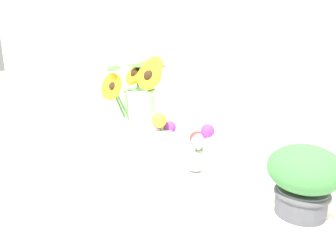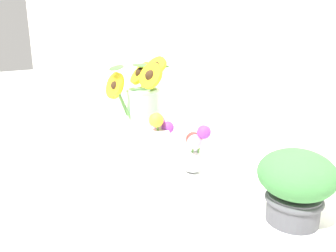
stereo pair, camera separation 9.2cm
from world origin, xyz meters
name	(u,v)px [view 1 (the left image)]	position (x,y,z in m)	size (l,w,h in m)	color
ground_plane	(144,180)	(0.00, 0.00, 0.00)	(6.00, 6.00, 0.00)	white
serving_tray	(168,164)	(0.00, 0.11, 0.01)	(0.51, 0.51, 0.02)	white
mason_jar_sunflowers	(140,111)	(-0.11, 0.10, 0.15)	(0.20, 0.21, 0.29)	#99CC9E
vase_small_center	(162,141)	(0.02, 0.05, 0.10)	(0.07, 0.07, 0.16)	white
vase_bulb_right	(198,151)	(0.11, 0.09, 0.08)	(0.08, 0.06, 0.13)	white
potted_plant	(304,177)	(0.38, 0.09, 0.09)	(0.15, 0.15, 0.15)	#4C4C51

